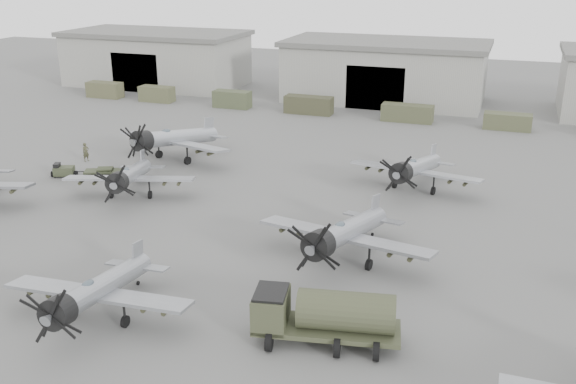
{
  "coord_description": "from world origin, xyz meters",
  "views": [
    {
      "loc": [
        17.88,
        -31.39,
        19.87
      ],
      "look_at": [
        2.08,
        13.38,
        2.5
      ],
      "focal_mm": 40.0,
      "sensor_mm": 36.0,
      "label": 1
    }
  ],
  "objects_px": {
    "fuel_tanker": "(325,313)",
    "tug_trailer": "(80,171)",
    "aircraft_near_1": "(95,292)",
    "aircraft_mid_2": "(343,234)",
    "aircraft_far_1": "(415,169)",
    "aircraft_far_0": "(171,139)",
    "ground_crew": "(86,152)",
    "aircraft_mid_1": "(129,176)"
  },
  "relations": [
    {
      "from": "aircraft_near_1",
      "to": "aircraft_mid_1",
      "type": "distance_m",
      "value": 20.65
    },
    {
      "from": "aircraft_near_1",
      "to": "tug_trailer",
      "type": "height_order",
      "value": "aircraft_near_1"
    },
    {
      "from": "fuel_tanker",
      "to": "tug_trailer",
      "type": "xyz_separation_m",
      "value": [
        -30.33,
        19.47,
        -1.25
      ]
    },
    {
      "from": "aircraft_mid_2",
      "to": "aircraft_far_1",
      "type": "relative_size",
      "value": 1.05
    },
    {
      "from": "aircraft_mid_1",
      "to": "aircraft_mid_2",
      "type": "relative_size",
      "value": 0.89
    },
    {
      "from": "aircraft_near_1",
      "to": "tug_trailer",
      "type": "distance_m",
      "value": 28.16
    },
    {
      "from": "tug_trailer",
      "to": "fuel_tanker",
      "type": "bearing_deg",
      "value": -55.78
    },
    {
      "from": "fuel_tanker",
      "to": "aircraft_far_0",
      "type": "bearing_deg",
      "value": 121.71
    },
    {
      "from": "fuel_tanker",
      "to": "ground_crew",
      "type": "distance_m",
      "value": 40.45
    },
    {
      "from": "tug_trailer",
      "to": "ground_crew",
      "type": "bearing_deg",
      "value": 95.71
    },
    {
      "from": "aircraft_far_0",
      "to": "ground_crew",
      "type": "distance_m",
      "value": 9.03
    },
    {
      "from": "aircraft_far_0",
      "to": "fuel_tanker",
      "type": "height_order",
      "value": "aircraft_far_0"
    },
    {
      "from": "aircraft_far_0",
      "to": "aircraft_near_1",
      "type": "bearing_deg",
      "value": -54.34
    },
    {
      "from": "aircraft_mid_1",
      "to": "aircraft_mid_2",
      "type": "xyz_separation_m",
      "value": [
        20.87,
        -6.24,
        0.22
      ]
    },
    {
      "from": "aircraft_near_1",
      "to": "aircraft_far_1",
      "type": "relative_size",
      "value": 0.94
    },
    {
      "from": "aircraft_mid_1",
      "to": "aircraft_far_1",
      "type": "bearing_deg",
      "value": 5.61
    },
    {
      "from": "aircraft_far_1",
      "to": "aircraft_far_0",
      "type": "bearing_deg",
      "value": -171.72
    },
    {
      "from": "aircraft_mid_1",
      "to": "fuel_tanker",
      "type": "bearing_deg",
      "value": -53.12
    },
    {
      "from": "aircraft_mid_2",
      "to": "aircraft_near_1",
      "type": "bearing_deg",
      "value": -123.06
    },
    {
      "from": "aircraft_mid_2",
      "to": "aircraft_mid_1",
      "type": "bearing_deg",
      "value": 173.53
    },
    {
      "from": "tug_trailer",
      "to": "aircraft_far_1",
      "type": "bearing_deg",
      "value": -11.5
    },
    {
      "from": "aircraft_mid_2",
      "to": "ground_crew",
      "type": "distance_m",
      "value": 34.34
    },
    {
      "from": "aircraft_mid_2",
      "to": "ground_crew",
      "type": "relative_size",
      "value": 6.49
    },
    {
      "from": "fuel_tanker",
      "to": "tug_trailer",
      "type": "relative_size",
      "value": 1.23
    },
    {
      "from": "aircraft_far_0",
      "to": "tug_trailer",
      "type": "relative_size",
      "value": 1.99
    },
    {
      "from": "aircraft_mid_2",
      "to": "aircraft_far_1",
      "type": "distance_m",
      "value": 16.46
    },
    {
      "from": "aircraft_mid_2",
      "to": "tug_trailer",
      "type": "distance_m",
      "value": 30.55
    },
    {
      "from": "aircraft_far_1",
      "to": "ground_crew",
      "type": "height_order",
      "value": "aircraft_far_1"
    },
    {
      "from": "fuel_tanker",
      "to": "aircraft_near_1",
      "type": "bearing_deg",
      "value": -179.32
    },
    {
      "from": "aircraft_near_1",
      "to": "aircraft_far_1",
      "type": "xyz_separation_m",
      "value": [
        13.63,
        28.4,
        0.12
      ]
    },
    {
      "from": "aircraft_mid_1",
      "to": "ground_crew",
      "type": "xyz_separation_m",
      "value": [
        -10.35,
        8.02,
        -1.09
      ]
    },
    {
      "from": "aircraft_mid_1",
      "to": "fuel_tanker",
      "type": "distance_m",
      "value": 27.36
    },
    {
      "from": "aircraft_mid_2",
      "to": "aircraft_far_1",
      "type": "bearing_deg",
      "value": 92.29
    },
    {
      "from": "ground_crew",
      "to": "fuel_tanker",
      "type": "bearing_deg",
      "value": -102.13
    },
    {
      "from": "aircraft_near_1",
      "to": "ground_crew",
      "type": "height_order",
      "value": "aircraft_near_1"
    },
    {
      "from": "ground_crew",
      "to": "aircraft_far_0",
      "type": "bearing_deg",
      "value": -46.99
    },
    {
      "from": "aircraft_mid_2",
      "to": "tug_trailer",
      "type": "xyz_separation_m",
      "value": [
        -28.84,
        9.93,
        -1.78
      ]
    },
    {
      "from": "aircraft_far_0",
      "to": "fuel_tanker",
      "type": "distance_m",
      "value": 36.11
    },
    {
      "from": "ground_crew",
      "to": "aircraft_far_1",
      "type": "bearing_deg",
      "value": -62.59
    },
    {
      "from": "aircraft_mid_1",
      "to": "ground_crew",
      "type": "relative_size",
      "value": 5.8
    },
    {
      "from": "aircraft_near_1",
      "to": "aircraft_mid_2",
      "type": "height_order",
      "value": "aircraft_mid_2"
    },
    {
      "from": "tug_trailer",
      "to": "ground_crew",
      "type": "xyz_separation_m",
      "value": [
        -2.38,
        4.32,
        0.46
      ]
    }
  ]
}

